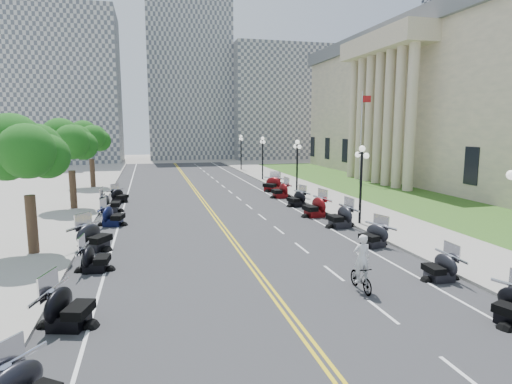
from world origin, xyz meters
TOP-DOWN VIEW (x-y plane):
  - ground at (0.00, 0.00)m, footprint 160.00×160.00m
  - road at (0.00, 10.00)m, footprint 16.00×90.00m
  - centerline_yellow_a at (-0.12, 10.00)m, footprint 0.12×90.00m
  - centerline_yellow_b at (0.12, 10.00)m, footprint 0.12×90.00m
  - edge_line_north at (6.40, 10.00)m, footprint 0.12×90.00m
  - edge_line_south at (-6.40, 10.00)m, footprint 0.12×90.00m
  - lane_dash_3 at (3.20, -12.00)m, footprint 0.12×2.00m
  - lane_dash_4 at (3.20, -8.00)m, footprint 0.12×2.00m
  - lane_dash_5 at (3.20, -4.00)m, footprint 0.12×2.00m
  - lane_dash_6 at (3.20, 0.00)m, footprint 0.12×2.00m
  - lane_dash_7 at (3.20, 4.00)m, footprint 0.12×2.00m
  - lane_dash_8 at (3.20, 8.00)m, footprint 0.12×2.00m
  - lane_dash_9 at (3.20, 12.00)m, footprint 0.12×2.00m
  - lane_dash_10 at (3.20, 16.00)m, footprint 0.12×2.00m
  - lane_dash_11 at (3.20, 20.00)m, footprint 0.12×2.00m
  - lane_dash_12 at (3.20, 24.00)m, footprint 0.12×2.00m
  - lane_dash_13 at (3.20, 28.00)m, footprint 0.12×2.00m
  - lane_dash_14 at (3.20, 32.00)m, footprint 0.12×2.00m
  - lane_dash_15 at (3.20, 36.00)m, footprint 0.12×2.00m
  - lane_dash_16 at (3.20, 40.00)m, footprint 0.12×2.00m
  - lane_dash_17 at (3.20, 44.00)m, footprint 0.12×2.00m
  - lane_dash_18 at (3.20, 48.00)m, footprint 0.12×2.00m
  - lane_dash_19 at (3.20, 52.00)m, footprint 0.12×2.00m
  - sidewalk_north at (10.50, 10.00)m, footprint 5.00×90.00m
  - sidewalk_south at (-10.50, 10.00)m, footprint 5.00×90.00m
  - lawn at (17.50, 18.00)m, footprint 9.00×60.00m
  - civic_building at (32.00, 22.00)m, footprint 26.00×51.00m
  - distant_block_a at (-18.00, 62.00)m, footprint 18.00×14.00m
  - distant_block_b at (4.00, 68.00)m, footprint 16.00×12.00m
  - distant_block_c at (22.00, 65.00)m, footprint 20.00×14.00m
  - street_lamp_2 at (8.60, 4.00)m, footprint 0.50×1.20m
  - street_lamp_3 at (8.60, 16.00)m, footprint 0.50×1.20m
  - street_lamp_4 at (8.60, 28.00)m, footprint 0.50×1.20m
  - street_lamp_5 at (8.60, 40.00)m, footprint 0.50×1.20m
  - flagpole at (18.00, 22.00)m, footprint 1.10×0.20m
  - tree_2 at (-10.00, 2.00)m, footprint 4.80×4.80m
  - tree_3 at (-10.00, 14.00)m, footprint 4.80×4.80m
  - tree_4 at (-10.00, 26.00)m, footprint 4.80×4.80m
  - motorcycle_n_4 at (7.06, -5.84)m, footprint 1.85×1.85m
  - motorcycle_n_5 at (6.96, -0.64)m, footprint 2.35×2.35m
  - motorcycle_n_6 at (7.15, 3.83)m, footprint 2.26×2.26m
  - motorcycle_n_7 at (6.80, 7.20)m, footprint 2.49×2.49m
  - motorcycle_n_8 at (6.91, 11.29)m, footprint 2.36×2.36m
  - motorcycle_n_9 at (6.86, 15.48)m, footprint 2.28×2.28m
  - motorcycle_n_10 at (7.22, 19.45)m, footprint 3.12×3.12m
  - motorcycle_s_4 at (-6.99, -6.59)m, footprint 2.57×2.57m
  - motorcycle_s_5 at (-6.80, -1.17)m, footprint 2.03×2.03m
  - motorcycle_s_6 at (-7.23, 2.29)m, footprint 3.02×3.02m
  - motorcycle_s_7 at (-6.72, 7.77)m, footprint 2.49×2.49m
  - motorcycle_s_8 at (-7.22, 12.40)m, footprint 2.27×2.27m
  - motorcycle_s_9 at (-6.83, 16.63)m, footprint 2.50×2.50m
  - bicycle at (3.37, -6.10)m, footprint 0.50×1.72m
  - cyclist_rider at (3.37, -6.10)m, footprint 0.69×0.45m

SIDE VIEW (x-z plane):
  - ground at x=0.00m, z-range 0.00..0.00m
  - road at x=0.00m, z-range 0.00..0.01m
  - centerline_yellow_a at x=-0.12m, z-range 0.01..0.01m
  - centerline_yellow_b at x=0.12m, z-range 0.01..0.01m
  - edge_line_north at x=6.40m, z-range 0.01..0.01m
  - edge_line_south at x=-6.40m, z-range 0.01..0.01m
  - lane_dash_3 at x=3.20m, z-range 0.01..0.01m
  - lane_dash_4 at x=3.20m, z-range 0.01..0.01m
  - lane_dash_5 at x=3.20m, z-range 0.01..0.01m
  - lane_dash_6 at x=3.20m, z-range 0.01..0.01m
  - lane_dash_7 at x=3.20m, z-range 0.01..0.01m
  - lane_dash_8 at x=3.20m, z-range 0.01..0.01m
  - lane_dash_9 at x=3.20m, z-range 0.01..0.01m
  - lane_dash_10 at x=3.20m, z-range 0.01..0.01m
  - lane_dash_11 at x=3.20m, z-range 0.01..0.01m
  - lane_dash_12 at x=3.20m, z-range 0.01..0.01m
  - lane_dash_13 at x=3.20m, z-range 0.01..0.01m
  - lane_dash_14 at x=3.20m, z-range 0.01..0.01m
  - lane_dash_15 at x=3.20m, z-range 0.01..0.01m
  - lane_dash_16 at x=3.20m, z-range 0.01..0.01m
  - lane_dash_17 at x=3.20m, z-range 0.01..0.01m
  - lane_dash_18 at x=3.20m, z-range 0.01..0.01m
  - lane_dash_19 at x=3.20m, z-range 0.01..0.01m
  - lawn at x=17.50m, z-range 0.00..0.10m
  - sidewalk_north at x=10.50m, z-range 0.00..0.15m
  - sidewalk_south at x=-10.50m, z-range 0.00..0.15m
  - bicycle at x=3.37m, z-range 0.00..1.03m
  - motorcycle_s_9 at x=-6.83m, z-range 0.00..1.25m
  - motorcycle_n_4 at x=7.06m, z-range 0.00..1.25m
  - motorcycle_s_5 at x=-6.80m, z-range 0.00..1.29m
  - motorcycle_n_5 at x=6.96m, z-range 0.00..1.33m
  - motorcycle_n_8 at x=6.91m, z-range 0.00..1.36m
  - motorcycle_s_7 at x=-6.72m, z-range 0.00..1.44m
  - motorcycle_s_4 at x=-6.99m, z-range 0.00..1.45m
  - motorcycle_n_9 at x=6.86m, z-range 0.00..1.49m
  - motorcycle_s_8 at x=-7.22m, z-range 0.00..1.50m
  - motorcycle_n_6 at x=7.15m, z-range 0.00..1.51m
  - motorcycle_s_6 at x=-7.23m, z-range 0.00..1.53m
  - motorcycle_n_10 at x=7.22m, z-range 0.00..1.55m
  - motorcycle_n_7 at x=6.80m, z-range 0.00..1.56m
  - cyclist_rider at x=3.37m, z-range 1.03..2.91m
  - street_lamp_2 at x=8.60m, z-range 0.15..5.05m
  - street_lamp_3 at x=8.60m, z-range 0.15..5.05m
  - street_lamp_4 at x=8.60m, z-range 0.15..5.05m
  - street_lamp_5 at x=8.60m, z-range 0.15..5.05m
  - tree_2 at x=-10.00m, z-range 0.15..9.35m
  - tree_3 at x=-10.00m, z-range 0.15..9.35m
  - tree_4 at x=-10.00m, z-range 0.15..9.35m
  - flagpole at x=18.00m, z-range 0.00..10.00m
  - civic_building at x=32.00m, z-range 0.00..17.80m
  - distant_block_c at x=22.00m, z-range 0.00..22.00m
  - distant_block_a at x=-18.00m, z-range 0.00..26.00m
  - distant_block_b at x=4.00m, z-range 0.00..30.00m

